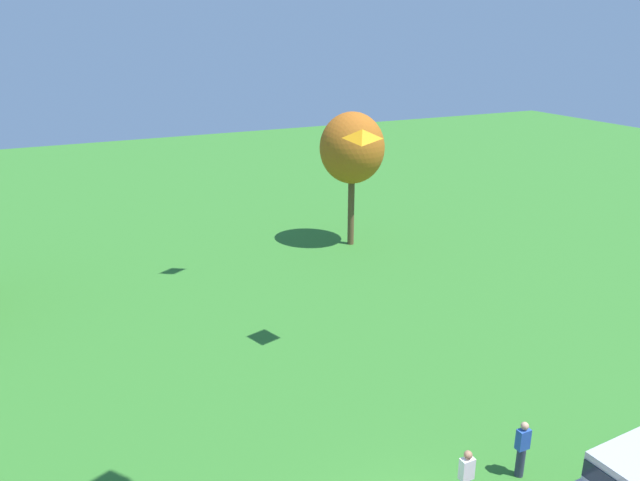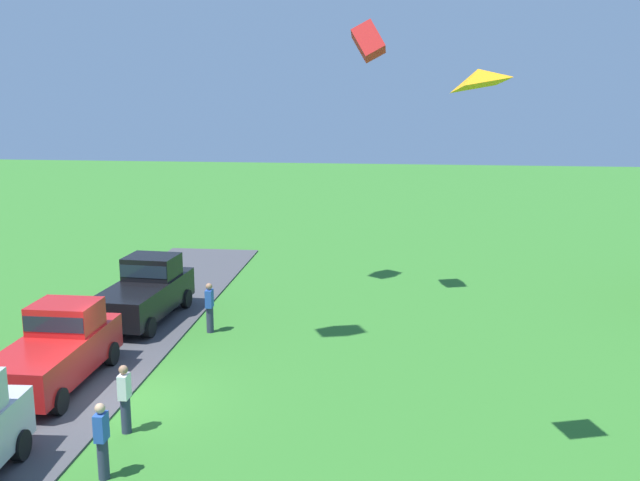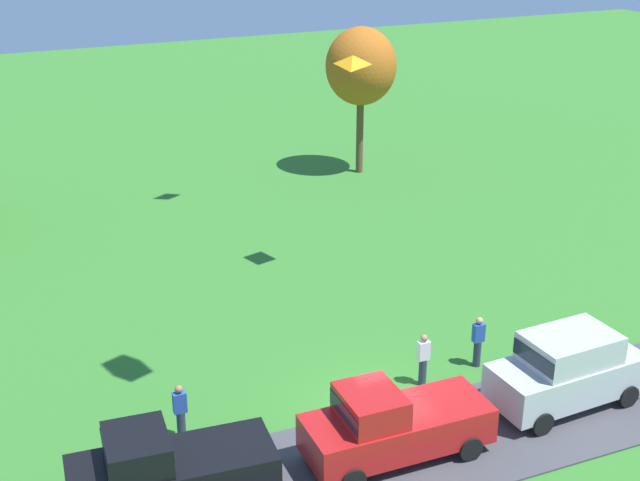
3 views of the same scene
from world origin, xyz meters
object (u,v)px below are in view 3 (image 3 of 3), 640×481
object	(u,v)px
car_pickup_far_end	(391,423)
kite_diamond_trailing_tail	(353,60)
person_watching_sky	(423,359)
tree_center_back	(361,67)
car_pickup_mid_row	(164,469)
person_beside_suv	(180,412)
car_suv_near_entrance	(568,367)
person_on_lawn	(478,341)

from	to	relation	value
car_pickup_far_end	kite_diamond_trailing_tail	bearing A→B (deg)	70.62
person_watching_sky	tree_center_back	xyz separation A→B (m)	(6.99, 19.24, 4.56)
car_pickup_mid_row	person_beside_suv	xyz separation A→B (m)	(1.06, 2.56, -0.23)
person_beside_suv	person_watching_sky	distance (m)	7.45
car_suv_near_entrance	tree_center_back	size ratio (longest dim) A/B	0.64
car_pickup_mid_row	car_pickup_far_end	size ratio (longest dim) A/B	1.02
car_pickup_far_end	tree_center_back	size ratio (longest dim) A/B	0.68
tree_center_back	car_pickup_far_end	bearing A→B (deg)	-113.40
car_pickup_far_end	tree_center_back	xyz separation A→B (m)	(9.58, 22.13, 4.33)
person_on_lawn	tree_center_back	size ratio (longest dim) A/B	0.23
car_suv_near_entrance	person_on_lawn	world-z (taller)	car_suv_near_entrance
car_pickup_far_end	person_on_lawn	world-z (taller)	car_pickup_far_end
person_on_lawn	car_suv_near_entrance	bearing A→B (deg)	-68.84
person_watching_sky	person_beside_suv	bearing A→B (deg)	179.10
person_on_lawn	tree_center_back	world-z (taller)	tree_center_back
car_pickup_far_end	kite_diamond_trailing_tail	size ratio (longest dim) A/B	5.12
person_beside_suv	person_watching_sky	xyz separation A→B (m)	(7.45, -0.12, 0.00)
person_beside_suv	kite_diamond_trailing_tail	world-z (taller)	kite_diamond_trailing_tail
car_pickup_mid_row	person_on_lawn	xyz separation A→B (m)	(10.63, 2.75, -0.23)
car_pickup_far_end	car_pickup_mid_row	bearing A→B (deg)	175.65
person_watching_sky	car_pickup_far_end	bearing A→B (deg)	-131.82
person_on_lawn	person_beside_suv	world-z (taller)	same
car_pickup_far_end	car_suv_near_entrance	distance (m)	5.85
car_pickup_mid_row	person_watching_sky	distance (m)	8.86
car_pickup_mid_row	kite_diamond_trailing_tail	bearing A→B (deg)	46.70
car_suv_near_entrance	car_pickup_mid_row	bearing A→B (deg)	179.19
car_pickup_far_end	person_on_lawn	distance (m)	5.70
person_beside_suv	kite_diamond_trailing_tail	distance (m)	13.78
person_on_lawn	kite_diamond_trailing_tail	xyz separation A→B (m)	(-0.93, 7.54, 7.46)
car_pickup_mid_row	person_on_lawn	bearing A→B (deg)	14.50
car_pickup_mid_row	car_suv_near_entrance	xyz separation A→B (m)	(11.76, -0.17, 0.19)
tree_center_back	kite_diamond_trailing_tail	xyz separation A→B (m)	(-5.80, -11.39, 2.90)
kite_diamond_trailing_tail	person_on_lawn	bearing A→B (deg)	-82.96
car_pickup_mid_row	person_on_lawn	distance (m)	10.98
car_suv_near_entrance	person_beside_suv	bearing A→B (deg)	165.68
person_beside_suv	person_watching_sky	size ratio (longest dim) A/B	1.00
car_suv_near_entrance	kite_diamond_trailing_tail	distance (m)	12.77
car_pickup_mid_row	kite_diamond_trailing_tail	xyz separation A→B (m)	(9.70, 10.29, 7.23)
person_on_lawn	person_watching_sky	world-z (taller)	same
person_beside_suv	person_watching_sky	world-z (taller)	same
person_beside_suv	tree_center_back	distance (m)	24.39
tree_center_back	person_on_lawn	bearing A→B (deg)	-104.42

